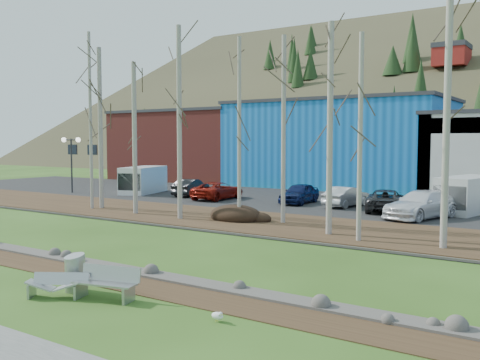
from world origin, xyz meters
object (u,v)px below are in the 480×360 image
Objects in this scene: seagull at (218,316)px; car_3 at (346,197)px; bench_damaged at (56,285)px; van_grey at (142,180)px; car_0 at (191,187)px; car_5 at (421,204)px; street_lamp at (71,149)px; car_1 at (218,191)px; car_4 at (385,200)px; van_white at (466,195)px; car_2 at (299,193)px; litter_bin at (75,274)px; bench_intact at (106,283)px.

seagull is 23.17m from car_3.
van_grey is (-18.19, 22.58, 0.86)m from bench_damaged.
car_5 is at bearing 161.18° from car_0.
street_lamp reaches higher than car_1.
car_3 is 2.92m from car_4.
street_lamp reaches higher than van_white.
street_lamp is 28.35m from car_5.
van_white is at bearing -163.24° from car_3.
car_0 is 9.45m from car_2.
car_5 is 4.08m from van_white.
street_lamp reaches higher than litter_bin.
bench_intact is 1.94× the size of litter_bin.
car_2 is 10.62m from van_white.
litter_bin is at bearing -156.78° from seagull.
car_3 is (-0.61, 22.57, 0.29)m from litter_bin.
car_3 is 0.76× the size of car_5.
seagull is at bearing 1.47° from litter_bin.
van_white reaches higher than bench_damaged.
van_white is at bearing -8.68° from street_lamp.
street_lamp is at bearing -10.23° from car_4.
car_5 reaches higher than car_4.
bench_intact is 1.20× the size of bench_damaged.
van_grey is (-7.88, 0.32, 0.44)m from car_1.
car_4 is (6.22, -0.61, -0.03)m from car_2.
car_0 is at bearing 90.06° from bench_damaged.
bench_damaged is 0.35× the size of street_lamp.
car_5 is (8.87, -2.49, 0.07)m from car_2.
car_4 is (-2.90, 21.72, 0.65)m from seagull.
car_0 is 0.98× the size of car_2.
van_white is at bearing 172.40° from car_0.
car_2 is 0.77× the size of van_grey.
van_white is (29.86, 4.71, -2.52)m from street_lamp.
street_lamp reaches higher than car_4.
car_0 reaches higher than bench_damaged.
car_1 is at bearing 104.65° from bench_intact.
seagull is at bearing -10.63° from bench_intact.
car_4 is (2.22, 21.86, 0.31)m from litter_bin.
bench_damaged is 23.55m from car_2.
bench_damaged is 0.41× the size of car_3.
car_5 is (3.46, 20.04, 0.43)m from bench_intact.
car_1 reaches higher than litter_bin.
car_2 is 0.77× the size of car_5.
car_2 is (-4.01, 22.47, 0.33)m from litter_bin.
litter_bin reaches higher than bench_intact.
litter_bin is at bearing 65.33° from bench_damaged.
bench_intact is 0.42× the size of car_1.
litter_bin is 21.97m from car_4.
seagull is at bearing -80.32° from van_white.
car_4 is (0.81, 21.92, 0.34)m from bench_intact.
car_0 is at bearing 1.49° from street_lamp.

